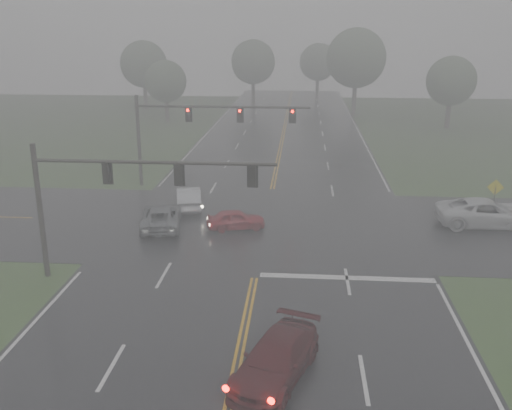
# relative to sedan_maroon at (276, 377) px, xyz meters

# --- Properties ---
(main_road) EXTENTS (18.00, 160.00, 0.02)m
(main_road) POSITION_rel_sedan_maroon_xyz_m (-1.43, 14.13, 0.00)
(main_road) COLOR black
(main_road) RESTS_ON ground
(cross_street) EXTENTS (120.00, 14.00, 0.02)m
(cross_street) POSITION_rel_sedan_maroon_xyz_m (-1.43, 16.13, 0.00)
(cross_street) COLOR black
(cross_street) RESTS_ON ground
(stop_bar) EXTENTS (8.50, 0.50, 0.01)m
(stop_bar) POSITION_rel_sedan_maroon_xyz_m (3.07, 8.53, 0.00)
(stop_bar) COLOR silver
(stop_bar) RESTS_ON ground
(sedan_maroon) EXTENTS (3.50, 5.30, 1.43)m
(sedan_maroon) POSITION_rel_sedan_maroon_xyz_m (0.00, 0.00, 0.00)
(sedan_maroon) COLOR #3F0B0F
(sedan_maroon) RESTS_ON ground
(sedan_red) EXTENTS (3.75, 2.25, 1.19)m
(sedan_red) POSITION_rel_sedan_maroon_xyz_m (-3.15, 15.15, 0.00)
(sedan_red) COLOR maroon
(sedan_red) RESTS_ON ground
(sedan_silver) EXTENTS (2.47, 4.71, 1.48)m
(sedan_silver) POSITION_rel_sedan_maroon_xyz_m (-6.80, 19.05, 0.00)
(sedan_silver) COLOR #A9ACB1
(sedan_silver) RESTS_ON ground
(car_grey) EXTENTS (3.08, 5.26, 1.37)m
(car_grey) POSITION_rel_sedan_maroon_xyz_m (-7.70, 15.02, 0.00)
(car_grey) COLOR slate
(car_grey) RESTS_ON ground
(pickup_white) EXTENTS (6.09, 2.90, 1.68)m
(pickup_white) POSITION_rel_sedan_maroon_xyz_m (12.12, 16.93, 0.00)
(pickup_white) COLOR silver
(pickup_white) RESTS_ON ground
(signal_gantry_near) EXTENTS (11.40, 0.29, 6.61)m
(signal_gantry_near) POSITION_rel_sedan_maroon_xyz_m (-8.16, 7.65, 4.63)
(signal_gantry_near) COLOR black
(signal_gantry_near) RESTS_ON ground
(signal_gantry_far) EXTENTS (13.04, 0.35, 6.93)m
(signal_gantry_far) POSITION_rel_sedan_maroon_xyz_m (-7.57, 24.64, 4.89)
(signal_gantry_far) COLOR black
(signal_gantry_far) RESTS_ON ground
(sign_diamond_east) EXTENTS (1.03, 0.15, 2.49)m
(sign_diamond_east) POSITION_rel_sedan_maroon_xyz_m (13.10, 18.86, 1.68)
(sign_diamond_east) COLOR black
(sign_diamond_east) RESTS_ON ground
(tree_nw_a) EXTENTS (5.30, 5.30, 7.79)m
(tree_nw_a) POSITION_rel_sedan_maroon_xyz_m (-16.75, 55.41, 5.12)
(tree_nw_a) COLOR #2C241D
(tree_nw_a) RESTS_ON ground
(tree_ne_a) EXTENTS (8.00, 8.00, 11.75)m
(tree_ne_a) POSITION_rel_sedan_maroon_xyz_m (7.74, 62.65, 7.73)
(tree_ne_a) COLOR #2C241D
(tree_ne_a) RESTS_ON ground
(tree_n_mid) EXTENTS (6.81, 6.81, 10.00)m
(tree_n_mid) POSITION_rel_sedan_maroon_xyz_m (-7.08, 72.82, 6.58)
(tree_n_mid) COLOR #2C241D
(tree_n_mid) RESTS_ON ground
(tree_e_near) EXTENTS (5.83, 5.83, 8.56)m
(tree_e_near) POSITION_rel_sedan_maroon_xyz_m (18.16, 53.07, 5.63)
(tree_e_near) COLOR #2C241D
(tree_e_near) RESTS_ON ground
(tree_nw_b) EXTENTS (6.78, 6.78, 9.96)m
(tree_nw_b) POSITION_rel_sedan_maroon_xyz_m (-22.56, 66.51, 6.55)
(tree_nw_b) COLOR #2C241D
(tree_nw_b) RESTS_ON ground
(tree_n_far) EXTENTS (6.27, 6.27, 9.22)m
(tree_n_far) POSITION_rel_sedan_maroon_xyz_m (3.13, 82.36, 6.06)
(tree_n_far) COLOR #2C241D
(tree_n_far) RESTS_ON ground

